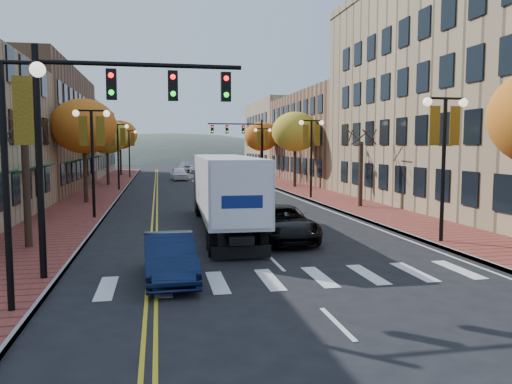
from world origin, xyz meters
TOP-DOWN VIEW (x-y plane):
  - ground at (0.00, 0.00)m, footprint 200.00×200.00m
  - sidewalk_left at (-9.00, 32.50)m, footprint 4.00×85.00m
  - sidewalk_right at (9.00, 32.50)m, footprint 4.00×85.00m
  - building_left_mid at (-17.00, 36.00)m, footprint 12.00×24.00m
  - building_left_far at (-17.00, 61.00)m, footprint 12.00×26.00m
  - building_right_mid at (18.50, 42.00)m, footprint 15.00×24.00m
  - building_right_far at (18.50, 64.00)m, footprint 15.00×20.00m
  - tree_left_a at (-9.00, 8.00)m, footprint 0.28×0.28m
  - tree_left_b at (-9.00, 24.00)m, footprint 4.48×4.48m
  - tree_left_c at (-9.00, 40.00)m, footprint 4.16×4.16m
  - tree_left_d at (-9.00, 58.00)m, footprint 4.61×4.61m
  - tree_right_b at (9.00, 18.00)m, footprint 0.28×0.28m
  - tree_right_c at (9.00, 34.00)m, footprint 4.48×4.48m
  - tree_right_d at (9.00, 50.00)m, footprint 4.35×4.35m
  - lamp_left_a at (-7.50, 0.00)m, footprint 1.96×0.36m
  - lamp_left_b at (-7.50, 16.00)m, footprint 1.96×0.36m
  - lamp_left_c at (-7.50, 34.00)m, footprint 1.96×0.36m
  - lamp_left_d at (-7.50, 52.00)m, footprint 1.96×0.36m
  - lamp_right_a at (7.50, 6.00)m, footprint 1.96×0.36m
  - lamp_right_b at (7.50, 24.00)m, footprint 1.96×0.36m
  - lamp_right_c at (7.50, 42.00)m, footprint 1.96×0.36m
  - traffic_mast_near at (-5.48, 3.00)m, footprint 6.10×0.35m
  - traffic_mast_far at (5.48, 42.00)m, footprint 6.10×0.34m
  - semi_truck at (-0.92, 11.34)m, footprint 2.77×14.45m
  - navy_sedan at (-3.69, 2.52)m, footprint 1.64×4.32m
  - black_suv at (1.22, 8.17)m, footprint 2.60×5.44m
  - car_far_white at (-1.55, 47.79)m, footprint 2.15×4.72m
  - car_far_silver at (1.42, 63.56)m, footprint 1.98×4.46m
  - car_far_oncoming at (0.50, 66.46)m, footprint 2.33×5.13m

SIDE VIEW (x-z plane):
  - ground at x=0.00m, z-range 0.00..0.00m
  - sidewalk_left at x=-9.00m, z-range 0.00..0.15m
  - sidewalk_right at x=9.00m, z-range 0.00..0.15m
  - car_far_silver at x=1.42m, z-range 0.00..1.27m
  - navy_sedan at x=-3.69m, z-range 0.00..1.41m
  - black_suv at x=1.22m, z-range 0.00..1.50m
  - car_far_white at x=-1.55m, z-range 0.00..1.57m
  - car_far_oncoming at x=0.50m, z-range 0.00..1.63m
  - semi_truck at x=-0.92m, z-range 0.30..3.90m
  - tree_left_a at x=-9.00m, z-range 0.15..4.35m
  - tree_right_b at x=9.00m, z-range 0.15..4.35m
  - lamp_left_a at x=-7.50m, z-range 1.27..7.32m
  - lamp_left_b at x=-7.50m, z-range 1.27..7.32m
  - lamp_left_c at x=-7.50m, z-range 1.27..7.32m
  - lamp_left_d at x=-7.50m, z-range 1.27..7.32m
  - lamp_right_a at x=7.50m, z-range 1.27..7.32m
  - lamp_right_b at x=7.50m, z-range 1.27..7.32m
  - lamp_right_c at x=7.50m, z-range 1.27..7.32m
  - building_left_far at x=-17.00m, z-range 0.00..9.50m
  - traffic_mast_near at x=-5.48m, z-range 1.42..8.42m
  - traffic_mast_far at x=5.48m, z-range 1.42..8.42m
  - building_right_mid at x=18.50m, z-range 0.00..10.00m
  - tree_left_c at x=-9.00m, z-range 1.71..8.40m
  - tree_right_d at x=9.00m, z-range 1.79..8.79m
  - tree_left_b at x=-9.00m, z-range 1.84..9.05m
  - tree_right_c at x=9.00m, z-range 1.84..9.05m
  - building_left_mid at x=-17.00m, z-range 0.00..11.00m
  - building_right_far at x=18.50m, z-range 0.00..11.00m
  - tree_left_d at x=-9.00m, z-range 1.89..9.31m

